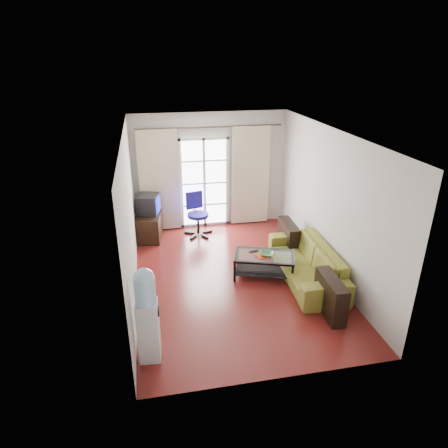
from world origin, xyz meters
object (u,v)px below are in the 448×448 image
Objects in this scene: water_cooler at (147,314)px; crt_tv at (147,204)px; coffee_table at (264,262)px; sofa at (306,262)px; task_chair at (198,223)px; tv_stand at (149,227)px.

crt_tv is at bearing 93.84° from water_cooler.
sofa is at bearing -15.98° from coffee_table.
water_cooler is (-2.17, -1.82, 0.45)m from coffee_table.
crt_tv reaches higher than coffee_table.
water_cooler reaches higher than task_chair.
sofa is 1.81× the size of coffee_table.
tv_stand is at bearing -127.02° from sofa.
sofa is 1.60× the size of water_cooler.
sofa reaches higher than tv_stand.
tv_stand is 0.56× the size of water_cooler.
task_chair is at bearing 114.48° from coffee_table.
sofa is 3.92× the size of crt_tv.
tv_stand is 0.52m from crt_tv.
sofa is 3.35m from water_cooler.
coffee_table is at bearing 45.18° from water_cooler.
water_cooler is at bearing -140.04° from coffee_table.
coffee_table is at bearing -36.38° from tv_stand.
sofa reaches higher than coffee_table.
sofa is 0.78m from coffee_table.
water_cooler is at bearing -58.94° from sofa.
crt_tv is 0.58× the size of task_chair.
water_cooler is (-2.92, -1.60, 0.41)m from sofa.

